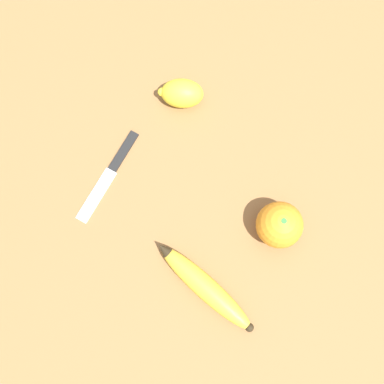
{
  "coord_description": "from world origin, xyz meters",
  "views": [
    {
      "loc": [
        -0.19,
        -0.08,
        0.78
      ],
      "look_at": [
        -0.05,
        0.04,
        0.03
      ],
      "focal_mm": 42.0,
      "sensor_mm": 36.0,
      "label": 1
    }
  ],
  "objects_px": {
    "orange": "(280,225)",
    "paring_knife": "(110,172)",
    "lemon": "(182,93)",
    "banana": "(204,286)"
  },
  "relations": [
    {
      "from": "orange",
      "to": "paring_knife",
      "type": "height_order",
      "value": "orange"
    },
    {
      "from": "banana",
      "to": "lemon",
      "type": "bearing_deg",
      "value": -41.63
    },
    {
      "from": "banana",
      "to": "paring_knife",
      "type": "relative_size",
      "value": 1.13
    },
    {
      "from": "lemon",
      "to": "paring_knife",
      "type": "bearing_deg",
      "value": 179.84
    },
    {
      "from": "orange",
      "to": "banana",
      "type": "bearing_deg",
      "value": 170.46
    },
    {
      "from": "lemon",
      "to": "paring_knife",
      "type": "height_order",
      "value": "lemon"
    },
    {
      "from": "paring_knife",
      "to": "orange",
      "type": "bearing_deg",
      "value": -170.1
    },
    {
      "from": "banana",
      "to": "orange",
      "type": "relative_size",
      "value": 2.67
    },
    {
      "from": "orange",
      "to": "paring_knife",
      "type": "xyz_separation_m",
      "value": [
        -0.12,
        0.29,
        -0.04
      ]
    },
    {
      "from": "banana",
      "to": "lemon",
      "type": "distance_m",
      "value": 0.35
    }
  ]
}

